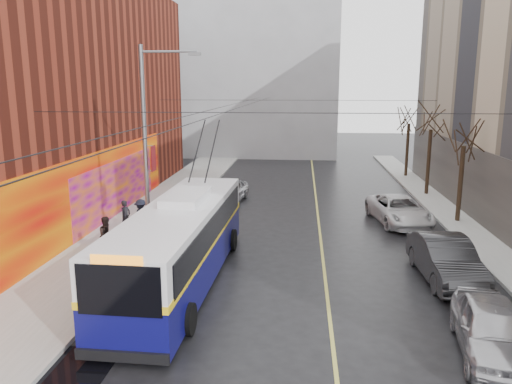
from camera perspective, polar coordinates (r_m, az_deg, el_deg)
sidewalk_left at (r=25.64m, az=-14.37°, el=-4.73°), size 4.00×60.00×0.15m
sidewalk_right at (r=25.64m, az=24.50°, el=-5.46°), size 2.00×60.00×0.15m
lane_line at (r=26.15m, az=7.27°, el=-4.28°), size 0.12×50.00×0.01m
building_far at (r=56.48m, az=-1.37°, el=13.73°), size 20.50×12.10×18.00m
streetlight_pole at (r=22.25m, az=-12.18°, el=5.43°), size 2.65×0.60×9.00m
catenary_wires at (r=26.06m, az=-1.45°, el=9.70°), size 18.00×60.00×0.22m
tree_near at (r=28.49m, az=22.76°, el=6.41°), size 3.20×3.20×6.40m
tree_mid at (r=35.19m, az=19.44°, el=8.00°), size 3.20×3.20×6.68m
tree_far at (r=42.02m, az=17.14°, el=8.54°), size 3.20×3.20×6.57m
puddle at (r=14.25m, az=-21.24°, el=-19.62°), size 1.96×3.48×0.01m
pigeons_flying at (r=21.69m, az=-2.98°, el=12.65°), size 2.06×2.65×2.16m
trolleybus at (r=18.90m, az=-8.59°, el=-5.67°), size 3.09×12.19×5.74m
parked_car_a at (r=15.60m, az=25.35°, el=-13.97°), size 2.40×4.66×1.51m
parked_car_b at (r=20.48m, az=20.86°, el=-7.21°), size 2.01×5.11×1.65m
parked_car_c at (r=28.06m, az=16.01°, el=-1.99°), size 3.30×5.62×1.47m
following_car at (r=32.13m, az=-2.94°, el=0.13°), size 2.25×4.27×1.38m
pedestrian_a at (r=25.44m, az=-14.66°, el=-2.77°), size 0.59×0.70×1.65m
pedestrian_b at (r=22.26m, az=-16.64°, el=-4.88°), size 1.03×1.07×1.73m
pedestrian_c at (r=25.30m, az=-12.99°, el=-2.71°), size 1.01×1.26×1.70m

